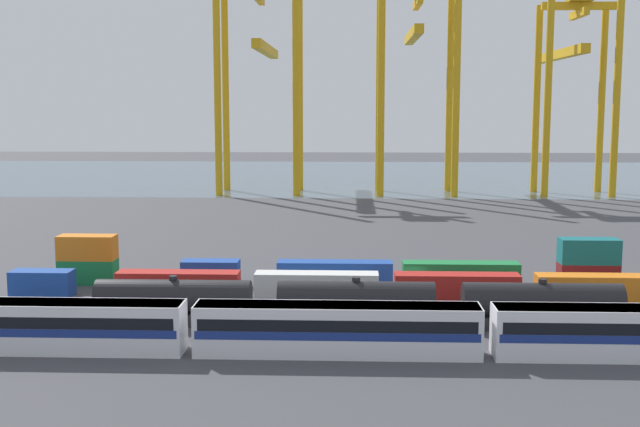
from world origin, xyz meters
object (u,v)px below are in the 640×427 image
(shipping_container_9, at_px, (211,272))
(gantry_crane_west, at_px, (261,63))
(passenger_train, at_px, (337,327))
(gantry_crane_east, at_px, (572,70))
(gantry_crane_central, at_px, (416,62))
(freight_tank_row, at_px, (356,303))
(shipping_container_7, at_px, (88,271))
(shipping_container_11, at_px, (461,275))

(shipping_container_9, bearing_deg, gantry_crane_west, 93.11)
(passenger_train, height_order, shipping_container_9, passenger_train)
(passenger_train, bearing_deg, shipping_container_9, 120.33)
(gantry_crane_west, bearing_deg, gantry_crane_east, 0.42)
(shipping_container_9, bearing_deg, gantry_crane_central, 72.97)
(gantry_crane_east, bearing_deg, freight_tank_row, -113.06)
(gantry_crane_west, distance_m, gantry_crane_central, 33.71)
(gantry_crane_east, bearing_deg, gantry_crane_central, -177.71)
(freight_tank_row, height_order, gantry_crane_west, gantry_crane_west)
(freight_tank_row, bearing_deg, shipping_container_7, 151.32)
(passenger_train, xyz_separation_m, gantry_crane_east, (48.41, 118.40, 24.33))
(passenger_train, relative_size, shipping_container_7, 11.07)
(shipping_container_9, distance_m, gantry_crane_west, 98.11)
(freight_tank_row, bearing_deg, shipping_container_11, 54.76)
(shipping_container_7, relative_size, shipping_container_11, 0.50)
(shipping_container_7, xyz_separation_m, gantry_crane_east, (75.46, 94.69, 25.18))
(freight_tank_row, height_order, shipping_container_7, freight_tank_row)
(freight_tank_row, height_order, shipping_container_9, freight_tank_row)
(shipping_container_7, bearing_deg, gantry_crane_central, 65.90)
(gantry_crane_central, xyz_separation_m, gantry_crane_east, (33.70, 1.35, -1.70))
(gantry_crane_west, height_order, gantry_crane_east, gantry_crane_west)
(shipping_container_11, relative_size, gantry_crane_east, 0.28)
(passenger_train, relative_size, freight_tank_row, 1.48)
(freight_tank_row, distance_m, gantry_crane_central, 112.82)
(gantry_crane_central, bearing_deg, freight_tank_row, -96.93)
(freight_tank_row, distance_m, gantry_crane_west, 114.72)
(passenger_train, bearing_deg, freight_tank_row, 79.77)
(shipping_container_11, bearing_deg, shipping_container_9, 180.00)
(gantry_crane_central, bearing_deg, shipping_container_11, -91.37)
(shipping_container_9, xyz_separation_m, shipping_container_11, (26.35, 0.00, 0.00))
(shipping_container_9, bearing_deg, gantry_crane_east, 56.67)
(passenger_train, bearing_deg, shipping_container_7, 138.77)
(shipping_container_11, bearing_deg, shipping_container_7, 180.00)
(gantry_crane_east, bearing_deg, gantry_crane_west, -179.58)
(shipping_container_9, bearing_deg, shipping_container_11, 0.00)
(shipping_container_9, relative_size, gantry_crane_west, 0.13)
(passenger_train, xyz_separation_m, shipping_container_11, (12.48, 23.71, -0.84))
(passenger_train, height_order, gantry_crane_east, gantry_crane_east)
(passenger_train, relative_size, gantry_crane_east, 1.53)
(passenger_train, xyz_separation_m, gantry_crane_west, (-18.99, 117.91, 26.08))
(gantry_crane_west, xyz_separation_m, gantry_crane_east, (67.40, 0.49, -1.75))
(freight_tank_row, bearing_deg, shipping_container_9, 134.52)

